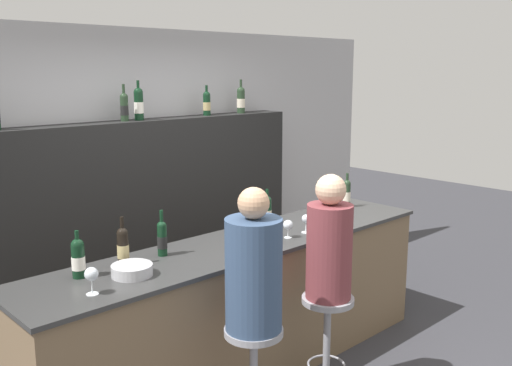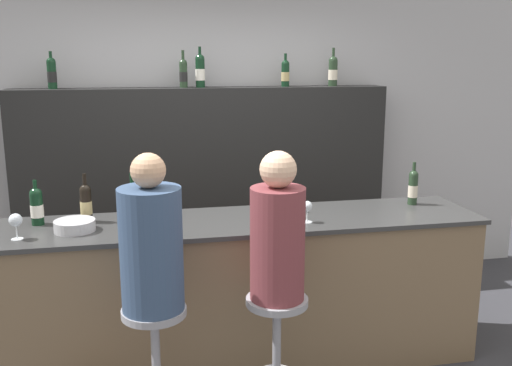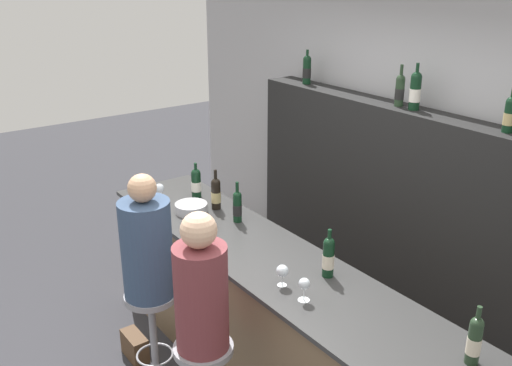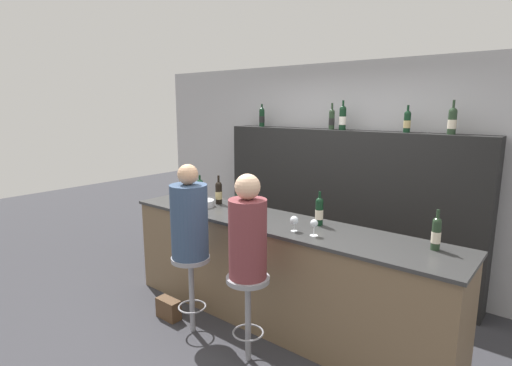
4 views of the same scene
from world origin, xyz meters
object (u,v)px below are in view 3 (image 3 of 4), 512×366
Objects in this scene: wine_bottle_counter_4 at (475,340)px; handbag at (135,346)px; wine_bottle_counter_1 at (216,193)px; bar_stool_left at (152,315)px; wine_bottle_counter_3 at (328,257)px; wine_glass_0 at (159,189)px; wine_bottle_backbar_2 at (415,90)px; wine_bottle_backbar_3 at (510,114)px; wine_bottle_backbar_1 at (400,90)px; wine_glass_2 at (304,285)px; metal_bowl at (191,208)px; guest_seated_left at (146,245)px; wine_bottle_backbar_0 at (307,69)px; guest_seated_right at (201,290)px; wine_glass_1 at (282,271)px; wine_bottle_counter_0 at (196,183)px; wine_bottle_counter_2 at (237,206)px.

wine_bottle_counter_4 reaches higher than handbag.
bar_stool_left is at bearing -63.14° from wine_bottle_counter_1.
wine_bottle_counter_3 reaches higher than bar_stool_left.
wine_glass_0 is 0.21× the size of bar_stool_left.
wine_bottle_backbar_3 is at bearing -0.00° from wine_bottle_backbar_2.
wine_bottle_backbar_2 is (0.14, 0.00, 0.02)m from wine_bottle_backbar_1.
bar_stool_left is (-1.00, -0.48, -0.56)m from wine_glass_2.
bar_stool_left is at bearing -52.55° from metal_bowl.
metal_bowl is at bearing -120.36° from wine_bottle_backbar_1.
wine_bottle_backbar_2 is at bearing 76.09° from guest_seated_left.
wine_bottle_backbar_0 is 2.38m from wine_glass_2.
wine_bottle_backbar_3 is at bearing 74.71° from guest_seated_right.
wine_bottle_counter_3 is at bearing 75.99° from wine_glass_1.
wine_bottle_counter_0 is 1.17× the size of metal_bowl.
guest_seated_left is (0.00, 0.00, 0.54)m from bar_stool_left.
wine_bottle_counter_2 is 0.73m from wine_glass_0.
wine_bottle_backbar_2 is at bearing 0.00° from wine_bottle_backbar_0.
wine_bottle_backbar_3 is (1.61, 1.16, 0.78)m from wine_bottle_counter_1.
wine_bottle_backbar_0 is 1.18m from wine_bottle_backbar_2.
wine_glass_0 is 1.53m from guest_seated_right.
bar_stool_left is (-0.34, -1.94, -1.37)m from wine_bottle_backbar_1.
wine_bottle_counter_1 is 1.23m from wine_glass_1.
wine_glass_2 is 0.57× the size of metal_bowl.
wine_glass_1 is (0.32, -1.45, -0.84)m from wine_bottle_backbar_2.
wine_bottle_backbar_2 reaches higher than wine_bottle_backbar_0.
wine_bottle_counter_1 reaches higher than wine_bottle_counter_4.
wine_bottle_counter_2 is at bearing -62.42° from wine_bottle_backbar_0.
guest_seated_right is at bearing -35.80° from wine_bottle_counter_1.
guest_seated_right is at bearing -27.36° from metal_bowl.
wine_bottle_counter_1 is 0.37× the size of guest_seated_left.
wine_glass_0 is at bearing -127.26° from wine_bottle_backbar_1.
metal_bowl is at bearing 152.64° from guest_seated_right.
bar_stool_left reaches higher than handbag.
wine_glass_0 is at bearing -161.69° from metal_bowl.
wine_bottle_counter_3 reaches higher than wine_glass_0.
wine_bottle_counter_1 is at bearing -74.98° from wine_bottle_backbar_0.
bar_stool_left is (-0.87, -0.78, -0.59)m from wine_bottle_counter_3.
wine_bottle_backbar_3 is (-0.66, 1.16, 0.78)m from wine_bottle_counter_4.
wine_bottle_backbar_3 reaches higher than wine_bottle_counter_3.
wine_bottle_backbar_2 reaches higher than wine_bottle_backbar_1.
wine_bottle_counter_1 is 1.02× the size of wine_bottle_counter_3.
wine_bottle_backbar_3 reaches higher than wine_glass_2.
guest_seated_left is (0.70, -1.94, -0.84)m from wine_bottle_backbar_0.
wine_bottle_counter_3 is at bearing 32.33° from handbag.
wine_bottle_backbar_2 is 2.36× the size of wine_glass_2.
wine_glass_0 is 1.07m from bar_stool_left.
wine_glass_1 is (-0.41, -1.45, -0.81)m from wine_bottle_backbar_3.
guest_seated_right is (0.69, 0.00, 0.00)m from guest_seated_left.
wine_bottle_backbar_3 is at bearing 119.81° from wine_bottle_counter_4.
wine_bottle_counter_3 is 1.11× the size of wine_bottle_backbar_3.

